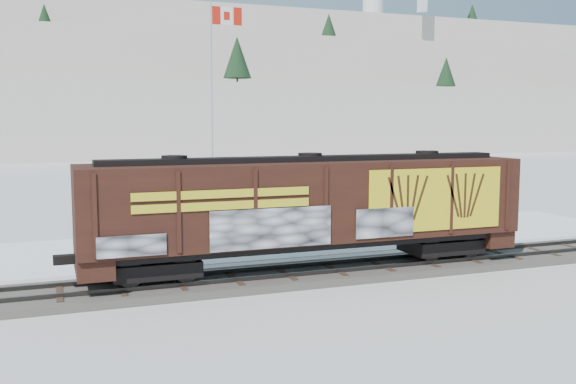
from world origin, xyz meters
name	(u,v)px	position (x,y,z in m)	size (l,w,h in m)	color
ground	(332,275)	(0.00, 0.00, 0.00)	(500.00, 500.00, 0.00)	white
rail_track	(332,272)	(0.00, 0.00, 0.15)	(50.00, 3.40, 0.43)	#59544C
parking_strip	(270,241)	(0.00, 7.50, 0.01)	(40.00, 8.00, 0.03)	white
hillside	(91,86)	(-0.05, 139.79, 14.37)	(360.00, 110.00, 93.00)	white
hopper_railcar	(310,205)	(-0.94, -0.01, 2.80)	(17.05, 3.06, 4.25)	black
flagpole	(214,143)	(-1.26, 13.75, 4.74)	(2.30, 0.90, 12.60)	silver
car_silver	(126,234)	(-6.90, 8.16, 0.72)	(1.62, 4.03, 1.37)	silver
car_white	(243,226)	(-1.18, 8.15, 0.73)	(1.49, 4.28, 1.41)	silver
car_dark	(294,226)	(1.38, 7.72, 0.68)	(1.82, 4.49, 1.30)	#21242A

